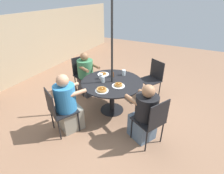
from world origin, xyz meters
name	(u,v)px	position (x,y,z in m)	size (l,w,h in m)	color
ground_plane	(112,110)	(0.00, 0.00, 0.00)	(12.00, 12.00, 0.00)	#8C664C
back_fence	(12,52)	(0.00, 3.04, 0.92)	(10.00, 0.06, 1.84)	tan
patio_table	(112,87)	(0.00, 0.00, 0.59)	(1.28, 1.28, 0.72)	black
umbrella_pole	(112,61)	(0.00, 0.00, 1.16)	(0.04, 0.04, 2.32)	black
patio_chair_north	(152,120)	(-0.57, -1.03, 0.52)	(0.60, 0.60, 0.91)	black
diner_north	(144,115)	(-0.48, -0.87, 0.49)	(0.57, 0.62, 1.10)	slate
patio_chair_east	(153,77)	(1.01, -0.59, 0.52)	(0.60, 0.60, 0.91)	black
patio_chair_south	(83,72)	(0.45, 1.09, 0.52)	(0.57, 0.57, 0.91)	black
diner_south	(86,76)	(0.38, 0.92, 0.49)	(0.54, 0.62, 1.09)	#3D3D42
patio_chair_west	(58,109)	(-1.05, 0.54, 0.52)	(0.59, 0.59, 0.91)	black
diner_west	(68,106)	(-0.89, 0.46, 0.52)	(0.60, 0.55, 1.15)	gray
pancake_plate_a	(102,90)	(-0.43, -0.01, 0.74)	(0.26, 0.26, 0.06)	white
pancake_plate_b	(118,85)	(-0.11, -0.20, 0.74)	(0.26, 0.26, 0.07)	white
pancake_plate_c	(103,74)	(0.22, 0.34, 0.73)	(0.26, 0.26, 0.04)	white
syrup_bottle	(112,74)	(0.22, 0.10, 0.78)	(0.08, 0.06, 0.15)	#602D0F
coffee_cup	(101,76)	(0.02, 0.27, 0.78)	(0.08, 0.08, 0.12)	white
drinking_glass_a	(103,79)	(-0.10, 0.15, 0.78)	(0.08, 0.08, 0.12)	silver
drinking_glass_b	(124,73)	(0.40, -0.09, 0.78)	(0.08, 0.08, 0.12)	silver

